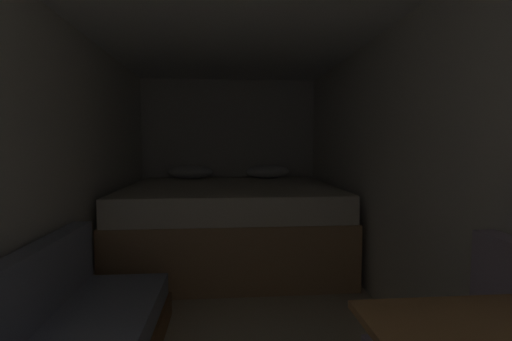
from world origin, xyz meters
TOP-DOWN VIEW (x-y plane):
  - ground_plane at (0.00, 1.87)m, footprint 6.90×6.90m
  - wall_back at (0.00, 4.35)m, footprint 2.31×0.05m
  - wall_left at (-1.13, 1.87)m, footprint 0.05×4.90m
  - wall_right at (1.13, 1.87)m, footprint 0.05×4.90m
  - ceiling_slab at (0.00, 1.87)m, footprint 2.31×4.90m
  - bed at (0.00, 3.36)m, footprint 2.09×1.85m

SIDE VIEW (x-z plane):
  - ground_plane at x=0.00m, z-range 0.00..0.00m
  - bed at x=0.00m, z-range -0.08..0.88m
  - wall_back at x=0.00m, z-range 0.00..2.03m
  - wall_left at x=-1.13m, z-range 0.00..2.03m
  - wall_right at x=1.13m, z-range 0.00..2.03m
  - ceiling_slab at x=0.00m, z-range 2.03..2.08m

